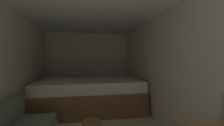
% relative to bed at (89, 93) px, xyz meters
% --- Properties ---
extents(wall_back, '(2.70, 0.05, 2.12)m').
position_rel_bed_xyz_m(wall_back, '(0.00, 0.99, 0.68)').
color(wall_back, beige).
rests_on(wall_back, ground).
extents(wall_right, '(0.05, 5.21, 2.12)m').
position_rel_bed_xyz_m(wall_right, '(1.33, -1.64, 0.68)').
color(wall_right, beige).
rests_on(wall_right, ground).
extents(ceiling_slab, '(2.70, 5.21, 0.05)m').
position_rel_bed_xyz_m(ceiling_slab, '(0.00, -1.64, 1.77)').
color(ceiling_slab, white).
rests_on(ceiling_slab, wall_left).
extents(bed, '(2.48, 1.85, 0.91)m').
position_rel_bed_xyz_m(bed, '(0.00, 0.00, 0.00)').
color(bed, brown).
rests_on(bed, ground).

